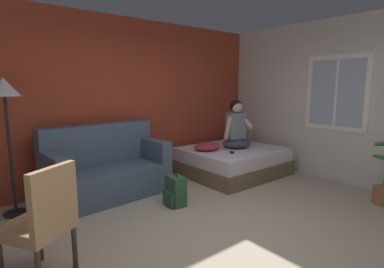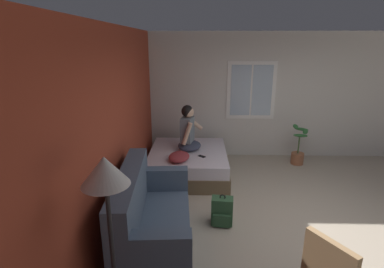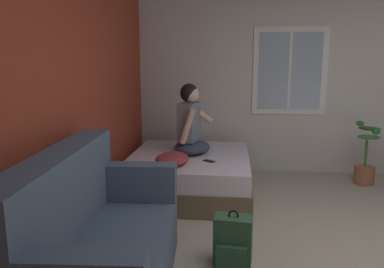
{
  "view_description": "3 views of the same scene",
  "coord_description": "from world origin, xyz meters",
  "px_view_note": "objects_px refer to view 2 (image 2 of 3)",
  "views": [
    {
      "loc": [
        -2.04,
        -1.98,
        1.6
      ],
      "look_at": [
        0.84,
        1.6,
        0.86
      ],
      "focal_mm": 28.0,
      "sensor_mm": 36.0,
      "label": 1
    },
    {
      "loc": [
        -3.5,
        1.51,
        2.48
      ],
      "look_at": [
        1.02,
        1.62,
        1.09
      ],
      "focal_mm": 28.0,
      "sensor_mm": 36.0,
      "label": 2
    },
    {
      "loc": [
        -2.59,
        1.2,
        1.61
      ],
      "look_at": [
        1.01,
        1.6,
        0.91
      ],
      "focal_mm": 35.0,
      "sensor_mm": 36.0,
      "label": 3
    }
  ],
  "objects_px": {
    "backpack": "(222,212)",
    "throw_pillow": "(179,157)",
    "floor_lamp": "(107,191)",
    "couch": "(150,222)",
    "cell_phone": "(202,156)",
    "person_seated": "(188,132)",
    "bed": "(188,163)",
    "potted_plant": "(298,150)"
  },
  "relations": [
    {
      "from": "couch",
      "to": "person_seated",
      "type": "bearing_deg",
      "value": -9.25
    },
    {
      "from": "throw_pillow",
      "to": "person_seated",
      "type": "bearing_deg",
      "value": -14.21
    },
    {
      "from": "backpack",
      "to": "throw_pillow",
      "type": "bearing_deg",
      "value": 29.83
    },
    {
      "from": "bed",
      "to": "backpack",
      "type": "relative_size",
      "value": 3.73
    },
    {
      "from": "couch",
      "to": "throw_pillow",
      "type": "relative_size",
      "value": 3.65
    },
    {
      "from": "floor_lamp",
      "to": "backpack",
      "type": "bearing_deg",
      "value": -30.09
    },
    {
      "from": "backpack",
      "to": "cell_phone",
      "type": "height_order",
      "value": "cell_phone"
    },
    {
      "from": "potted_plant",
      "to": "couch",
      "type": "bearing_deg",
      "value": 136.52
    },
    {
      "from": "cell_phone",
      "to": "potted_plant",
      "type": "bearing_deg",
      "value": -27.14
    },
    {
      "from": "throw_pillow",
      "to": "potted_plant",
      "type": "xyz_separation_m",
      "value": [
        1.05,
        -2.44,
        -0.25
      ]
    },
    {
      "from": "throw_pillow",
      "to": "cell_phone",
      "type": "height_order",
      "value": "throw_pillow"
    },
    {
      "from": "cell_phone",
      "to": "floor_lamp",
      "type": "relative_size",
      "value": 0.08
    },
    {
      "from": "throw_pillow",
      "to": "potted_plant",
      "type": "distance_m",
      "value": 2.67
    },
    {
      "from": "backpack",
      "to": "floor_lamp",
      "type": "height_order",
      "value": "floor_lamp"
    },
    {
      "from": "bed",
      "to": "floor_lamp",
      "type": "height_order",
      "value": "floor_lamp"
    },
    {
      "from": "backpack",
      "to": "throw_pillow",
      "type": "relative_size",
      "value": 0.95
    },
    {
      "from": "backpack",
      "to": "cell_phone",
      "type": "xyz_separation_m",
      "value": [
        1.39,
        0.28,
        0.29
      ]
    },
    {
      "from": "floor_lamp",
      "to": "bed",
      "type": "bearing_deg",
      "value": -7.81
    },
    {
      "from": "floor_lamp",
      "to": "potted_plant",
      "type": "xyz_separation_m",
      "value": [
        3.99,
        -2.77,
        -1.13
      ]
    },
    {
      "from": "couch",
      "to": "backpack",
      "type": "xyz_separation_m",
      "value": [
        0.57,
        -0.92,
        -0.2
      ]
    },
    {
      "from": "cell_phone",
      "to": "floor_lamp",
      "type": "height_order",
      "value": "floor_lamp"
    },
    {
      "from": "backpack",
      "to": "floor_lamp",
      "type": "relative_size",
      "value": 0.27
    },
    {
      "from": "bed",
      "to": "throw_pillow",
      "type": "distance_m",
      "value": 0.59
    },
    {
      "from": "couch",
      "to": "floor_lamp",
      "type": "bearing_deg",
      "value": 175.48
    },
    {
      "from": "couch",
      "to": "floor_lamp",
      "type": "xyz_separation_m",
      "value": [
        -1.17,
        0.09,
        1.04
      ]
    },
    {
      "from": "backpack",
      "to": "throw_pillow",
      "type": "xyz_separation_m",
      "value": [
        1.19,
        0.68,
        0.36
      ]
    },
    {
      "from": "person_seated",
      "to": "floor_lamp",
      "type": "bearing_deg",
      "value": 172.32
    },
    {
      "from": "backpack",
      "to": "throw_pillow",
      "type": "distance_m",
      "value": 1.42
    },
    {
      "from": "bed",
      "to": "throw_pillow",
      "type": "height_order",
      "value": "throw_pillow"
    },
    {
      "from": "throw_pillow",
      "to": "cell_phone",
      "type": "xyz_separation_m",
      "value": [
        0.2,
        -0.4,
        -0.07
      ]
    },
    {
      "from": "person_seated",
      "to": "cell_phone",
      "type": "xyz_separation_m",
      "value": [
        -0.37,
        -0.26,
        -0.35
      ]
    },
    {
      "from": "backpack",
      "to": "potted_plant",
      "type": "xyz_separation_m",
      "value": [
        2.25,
        -1.75,
        0.11
      ]
    },
    {
      "from": "person_seated",
      "to": "potted_plant",
      "type": "distance_m",
      "value": 2.4
    },
    {
      "from": "floor_lamp",
      "to": "potted_plant",
      "type": "relative_size",
      "value": 2.0
    },
    {
      "from": "couch",
      "to": "floor_lamp",
      "type": "relative_size",
      "value": 1.03
    },
    {
      "from": "person_seated",
      "to": "throw_pillow",
      "type": "bearing_deg",
      "value": 165.79
    },
    {
      "from": "bed",
      "to": "backpack",
      "type": "height_order",
      "value": "bed"
    },
    {
      "from": "person_seated",
      "to": "potted_plant",
      "type": "xyz_separation_m",
      "value": [
        0.49,
        -2.29,
        -0.53
      ]
    },
    {
      "from": "person_seated",
      "to": "potted_plant",
      "type": "height_order",
      "value": "person_seated"
    },
    {
      "from": "couch",
      "to": "cell_phone",
      "type": "relative_size",
      "value": 12.16
    },
    {
      "from": "bed",
      "to": "couch",
      "type": "height_order",
      "value": "couch"
    },
    {
      "from": "cell_phone",
      "to": "couch",
      "type": "bearing_deg",
      "value": -158.06
    }
  ]
}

